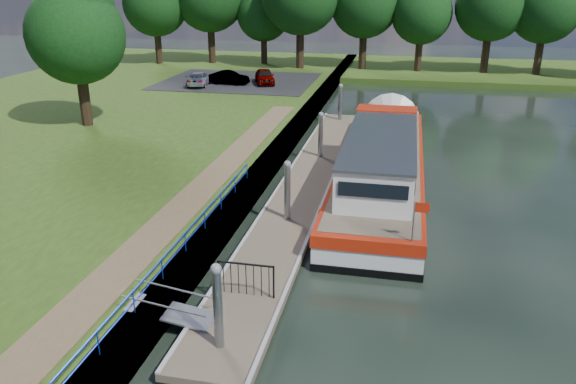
% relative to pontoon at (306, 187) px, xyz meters
% --- Properties ---
extents(ground, '(160.00, 160.00, 0.00)m').
position_rel_pontoon_xyz_m(ground, '(0.00, -13.00, -0.18)').
color(ground, black).
rests_on(ground, ground).
extents(riverbank, '(32.00, 90.00, 0.78)m').
position_rel_pontoon_xyz_m(riverbank, '(-18.00, 2.00, 0.20)').
color(riverbank, '#2B4714').
rests_on(riverbank, ground).
extents(bank_edge, '(1.10, 90.00, 0.78)m').
position_rel_pontoon_xyz_m(bank_edge, '(-2.55, 2.00, 0.20)').
color(bank_edge, '#473D2D').
rests_on(bank_edge, ground).
extents(far_bank, '(60.00, 18.00, 0.60)m').
position_rel_pontoon_xyz_m(far_bank, '(12.00, 39.00, 0.12)').
color(far_bank, '#2B4714').
rests_on(far_bank, ground).
extents(footpath, '(1.60, 40.00, 0.05)m').
position_rel_pontoon_xyz_m(footpath, '(-4.40, -5.00, 0.62)').
color(footpath, brown).
rests_on(footpath, riverbank).
extents(carpark, '(14.00, 12.00, 0.06)m').
position_rel_pontoon_xyz_m(carpark, '(-11.00, 25.00, 0.62)').
color(carpark, black).
rests_on(carpark, riverbank).
extents(blue_fence, '(0.04, 18.04, 0.72)m').
position_rel_pontoon_xyz_m(blue_fence, '(-2.75, -10.00, 1.13)').
color(blue_fence, '#0C2DBF').
rests_on(blue_fence, riverbank).
extents(pontoon, '(2.50, 30.00, 0.56)m').
position_rel_pontoon_xyz_m(pontoon, '(0.00, 0.00, 0.00)').
color(pontoon, brown).
rests_on(pontoon, ground).
extents(mooring_piles, '(0.30, 27.30, 3.55)m').
position_rel_pontoon_xyz_m(mooring_piles, '(0.00, 0.00, 1.10)').
color(mooring_piles, gray).
rests_on(mooring_piles, ground).
extents(gangway, '(2.58, 1.00, 0.92)m').
position_rel_pontoon_xyz_m(gangway, '(-1.85, -12.50, 0.44)').
color(gangway, '#A5A8AD').
rests_on(gangway, ground).
extents(gate_panel, '(1.85, 0.05, 1.15)m').
position_rel_pontoon_xyz_m(gate_panel, '(-0.00, -10.80, 0.97)').
color(gate_panel, black).
rests_on(gate_panel, ground).
extents(barge, '(4.36, 21.15, 4.78)m').
position_rel_pontoon_xyz_m(barge, '(3.60, 2.27, 0.90)').
color(barge, black).
rests_on(barge, ground).
extents(bank_tree_a, '(6.12, 6.12, 9.72)m').
position_rel_pontoon_xyz_m(bank_tree_a, '(-15.99, 7.08, 6.84)').
color(bank_tree_a, '#332316').
rests_on(bank_tree_a, riverbank).
extents(car_a, '(2.81, 4.24, 1.34)m').
position_rel_pontoon_xyz_m(car_a, '(-8.19, 24.02, 1.32)').
color(car_a, '#999999').
rests_on(car_a, carpark).
extents(car_b, '(3.77, 1.75, 1.20)m').
position_rel_pontoon_xyz_m(car_b, '(-11.29, 23.10, 1.25)').
color(car_b, '#999999').
rests_on(car_b, carpark).
extents(car_c, '(2.36, 4.40, 1.21)m').
position_rel_pontoon_xyz_m(car_c, '(-13.76, 21.98, 1.26)').
color(car_c, '#999999').
rests_on(car_c, carpark).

